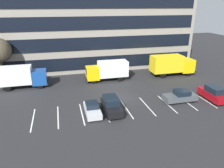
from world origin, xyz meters
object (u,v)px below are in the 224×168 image
object	(u,v)px
sedan_charcoal	(180,96)
sedan_silver	(92,109)
box_truck_yellow_all	(172,64)
suv_black	(111,105)
box_truck_blue	(21,76)
box_truck_yellow	(108,70)
suv_maroon	(213,93)

from	to	relation	value
sedan_charcoal	sedan_silver	xyz separation A→B (m)	(-12.06, -0.67, -0.08)
box_truck_yellow_all	suv_black	size ratio (longest dim) A/B	1.86
box_truck_yellow_all	box_truck_blue	distance (m)	25.65
box_truck_yellow	box_truck_blue	world-z (taller)	box_truck_blue
box_truck_yellow	suv_black	distance (m)	11.63
box_truck_blue	suv_black	bearing A→B (deg)	-44.09
box_truck_yellow	box_truck_blue	bearing A→B (deg)	-179.29
suv_maroon	box_truck_blue	bearing A→B (deg)	156.78
box_truck_yellow	suv_maroon	xyz separation A→B (m)	(12.16, -11.29, -0.91)
box_truck_yellow_all	sedan_charcoal	xyz separation A→B (m)	(-4.32, -10.49, -1.35)
sedan_charcoal	suv_black	bearing A→B (deg)	-175.57
box_truck_yellow	suv_black	world-z (taller)	box_truck_yellow
box_truck_yellow	sedan_charcoal	size ratio (longest dim) A/B	1.62
sedan_charcoal	box_truck_blue	bearing A→B (deg)	153.87
box_truck_yellow	suv_maroon	bearing A→B (deg)	-42.87
box_truck_blue	sedan_silver	distance (m)	14.54
sedan_silver	suv_black	bearing A→B (deg)	-2.18
suv_black	sedan_silver	world-z (taller)	suv_black
box_truck_yellow_all	suv_black	xyz separation A→B (m)	(-14.07, -11.24, -1.16)
box_truck_yellow_all	box_truck_yellow	bearing A→B (deg)	179.29
suv_maroon	sedan_silver	xyz separation A→B (m)	(-16.65, -0.01, -0.28)
box_truck_blue	sedan_charcoal	size ratio (longest dim) A/B	1.67
suv_maroon	suv_black	bearing A→B (deg)	-179.61
suv_black	suv_maroon	size ratio (longest dim) A/B	0.98
box_truck_blue	suv_black	xyz separation A→B (m)	(11.58, -11.22, -1.00)
box_truck_blue	sedan_charcoal	xyz separation A→B (m)	(21.33, -10.46, -1.19)
box_truck_blue	box_truck_yellow_all	bearing A→B (deg)	0.05
box_truck_yellow_all	sedan_charcoal	world-z (taller)	box_truck_yellow_all
suv_maroon	sedan_charcoal	world-z (taller)	suv_maroon
box_truck_blue	sedan_silver	size ratio (longest dim) A/B	1.86
box_truck_yellow_all	sedan_silver	size ratio (longest dim) A/B	2.02
suv_black	sedan_silver	xyz separation A→B (m)	(-2.31, 0.09, -0.27)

